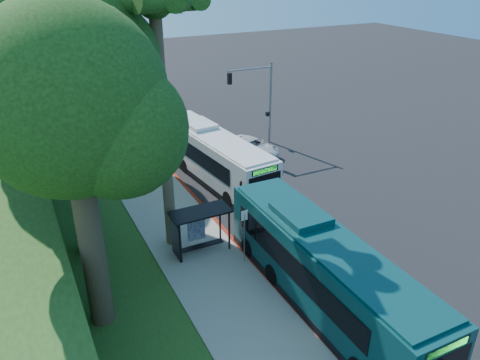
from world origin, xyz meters
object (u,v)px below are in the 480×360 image
teal_bus (323,269)px  pickup (252,147)px  white_bus (213,155)px  bus_shelter (195,223)px

teal_bus → pickup: (5.75, 17.58, -1.24)m
white_bus → teal_bus: (-1.06, -14.77, 0.08)m
white_bus → teal_bus: size_ratio=0.97×
bus_shelter → pickup: 14.46m
white_bus → pickup: 5.59m
white_bus → teal_bus: teal_bus is taller
white_bus → pickup: (4.69, 2.81, -1.16)m
bus_shelter → pickup: size_ratio=0.65×
bus_shelter → white_bus: size_ratio=0.25×
bus_shelter → pickup: bus_shelter is taller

